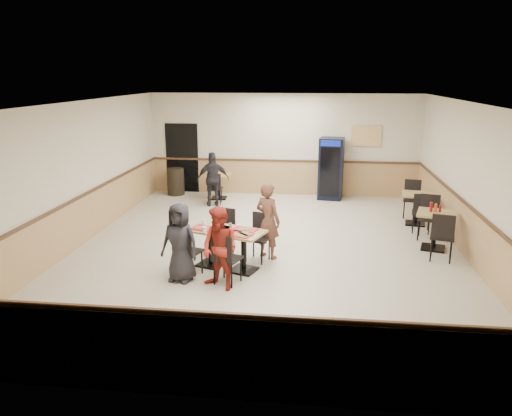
# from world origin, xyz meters

# --- Properties ---
(ground) EXTENTS (10.00, 10.00, 0.00)m
(ground) POSITION_xyz_m (0.00, 0.00, 0.00)
(ground) COLOR beige
(ground) RESTS_ON ground
(room_shell) EXTENTS (10.00, 10.00, 10.00)m
(room_shell) POSITION_xyz_m (1.78, 2.55, 0.58)
(room_shell) COLOR silver
(room_shell) RESTS_ON ground
(main_table) EXTENTS (1.56, 1.12, 0.75)m
(main_table) POSITION_xyz_m (-0.66, -1.11, 0.50)
(main_table) COLOR black
(main_table) RESTS_ON ground
(main_chairs) EXTENTS (1.72, 1.96, 0.95)m
(main_chairs) POSITION_xyz_m (-0.70, -1.10, 0.48)
(main_chairs) COLOR black
(main_chairs) RESTS_ON ground
(diner_woman_left) EXTENTS (0.77, 0.59, 1.41)m
(diner_woman_left) POSITION_xyz_m (-1.36, -1.77, 0.70)
(diner_woman_left) COLOR black
(diner_woman_left) RESTS_ON ground
(diner_woman_right) EXTENTS (0.87, 0.82, 1.43)m
(diner_woman_right) POSITION_xyz_m (-0.61, -2.04, 0.71)
(diner_woman_right) COLOR maroon
(diner_woman_right) RESTS_ON ground
(diner_man_opposite) EXTENTS (0.66, 0.60, 1.52)m
(diner_man_opposite) POSITION_xyz_m (0.05, -0.46, 0.76)
(diner_man_opposite) COLOR brown
(diner_man_opposite) RESTS_ON ground
(lone_diner) EXTENTS (0.94, 0.61, 1.50)m
(lone_diner) POSITION_xyz_m (-1.82, 3.39, 0.75)
(lone_diner) COLOR black
(lone_diner) RESTS_ON ground
(tabletop_clutter) EXTENTS (1.28, 0.80, 0.12)m
(tabletop_clutter) POSITION_xyz_m (-0.64, -1.19, 0.77)
(tabletop_clutter) COLOR #B60C22
(tabletop_clutter) RESTS_ON main_table
(side_table_near) EXTENTS (0.90, 0.90, 0.79)m
(side_table_near) POSITION_xyz_m (3.44, 0.44, 0.53)
(side_table_near) COLOR black
(side_table_near) RESTS_ON ground
(side_table_near_chair_south) EXTENTS (0.57, 0.57, 1.00)m
(side_table_near_chair_south) POSITION_xyz_m (3.44, -0.20, 0.50)
(side_table_near_chair_south) COLOR black
(side_table_near_chair_south) RESTS_ON ground
(side_table_near_chair_north) EXTENTS (0.57, 0.57, 1.00)m
(side_table_near_chair_north) POSITION_xyz_m (3.44, 1.07, 0.50)
(side_table_near_chair_north) COLOR black
(side_table_near_chair_north) RESTS_ON ground
(side_table_far) EXTENTS (0.83, 0.83, 0.76)m
(side_table_far) POSITION_xyz_m (3.41, 2.21, 0.51)
(side_table_far) COLOR black
(side_table_far) RESTS_ON ground
(side_table_far_chair_south) EXTENTS (0.52, 0.52, 0.97)m
(side_table_far_chair_south) POSITION_xyz_m (3.41, 1.60, 0.48)
(side_table_far_chair_south) COLOR black
(side_table_far_chair_south) RESTS_ON ground
(side_table_far_chair_north) EXTENTS (0.52, 0.52, 0.97)m
(side_table_far_chair_north) POSITION_xyz_m (3.41, 2.83, 0.48)
(side_table_far_chair_north) COLOR black
(side_table_far_chair_north) RESTS_ON ground
(condiment_caddy) EXTENTS (0.23, 0.06, 0.20)m
(condiment_caddy) POSITION_xyz_m (3.41, 0.49, 0.88)
(condiment_caddy) COLOR #9D0B13
(condiment_caddy) RESTS_ON side_table_near
(back_table) EXTENTS (0.71, 0.71, 0.72)m
(back_table) POSITION_xyz_m (-1.82, 4.20, 0.48)
(back_table) COLOR black
(back_table) RESTS_ON ground
(back_table_chair_lone) EXTENTS (0.45, 0.45, 0.91)m
(back_table_chair_lone) POSITION_xyz_m (-1.82, 3.63, 0.46)
(back_table_chair_lone) COLOR black
(back_table_chair_lone) RESTS_ON ground
(pepsi_cooler) EXTENTS (0.76, 0.76, 1.78)m
(pepsi_cooler) POSITION_xyz_m (1.41, 4.59, 0.89)
(pepsi_cooler) COLOR black
(pepsi_cooler) RESTS_ON ground
(trash_bin) EXTENTS (0.51, 0.51, 0.80)m
(trash_bin) POSITION_xyz_m (-3.21, 4.55, 0.40)
(trash_bin) COLOR black
(trash_bin) RESTS_ON ground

